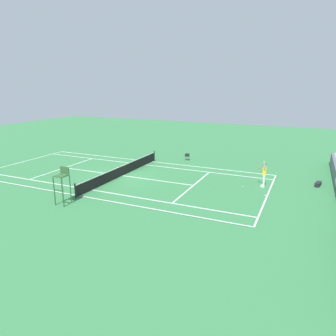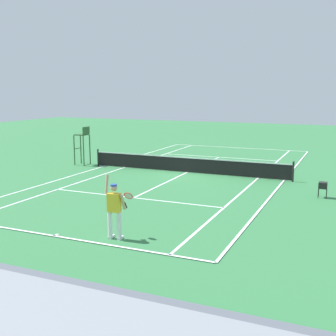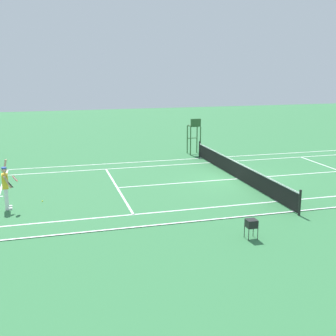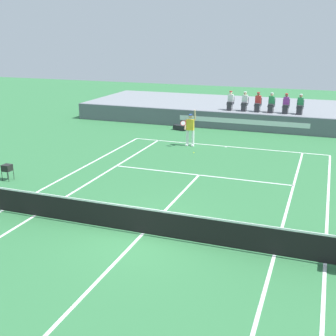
{
  "view_description": "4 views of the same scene",
  "coord_description": "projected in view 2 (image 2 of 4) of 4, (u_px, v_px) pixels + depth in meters",
  "views": [
    {
      "loc": [
        21.56,
        14.04,
        7.51
      ],
      "look_at": [
        -0.59,
        3.97,
        1.0
      ],
      "focal_mm": 33.25,
      "sensor_mm": 36.0,
      "label": 1
    },
    {
      "loc": [
        -8.75,
        22.64,
        4.68
      ],
      "look_at": [
        -0.59,
        3.97,
        1.0
      ],
      "focal_mm": 45.94,
      "sensor_mm": 36.0,
      "label": 2
    },
    {
      "loc": [
        -20.45,
        9.52,
        5.85
      ],
      "look_at": [
        -0.59,
        3.97,
        1.0
      ],
      "focal_mm": 46.45,
      "sensor_mm": 36.0,
      "label": 3
    },
    {
      "loc": [
        5.11,
        -11.58,
        6.16
      ],
      "look_at": [
        -0.59,
        3.97,
        1.0
      ],
      "focal_mm": 46.83,
      "sensor_mm": 36.0,
      "label": 4
    }
  ],
  "objects": [
    {
      "name": "equipment_bag",
      "position": [
        101.0,
        298.0,
        9.5
      ],
      "size": [
        0.95,
        0.52,
        0.32
      ],
      "color": "black",
      "rests_on": "ground"
    },
    {
      "name": "court",
      "position": [
        186.0,
        173.0,
        24.69
      ],
      "size": [
        11.08,
        23.88,
        0.03
      ],
      "color": "#337542",
      "rests_on": "ground"
    },
    {
      "name": "ball_hopper",
      "position": [
        323.0,
        185.0,
        18.94
      ],
      "size": [
        0.36,
        0.36,
        0.7
      ],
      "color": "black",
      "rests_on": "ground"
    },
    {
      "name": "tennis_player",
      "position": [
        115.0,
        209.0,
        13.52
      ],
      "size": [
        0.76,
        0.66,
        2.08
      ],
      "color": "white",
      "rests_on": "ground"
    },
    {
      "name": "umpire_chair",
      "position": [
        83.0,
        141.0,
        27.2
      ],
      "size": [
        0.77,
        0.77,
        2.44
      ],
      "color": "#2D562D",
      "rests_on": "ground"
    },
    {
      "name": "net",
      "position": [
        186.0,
        164.0,
        24.6
      ],
      "size": [
        11.98,
        0.1,
        1.07
      ],
      "color": "black",
      "rests_on": "ground"
    },
    {
      "name": "tennis_ball",
      "position": [
        119.0,
        224.0,
        15.21
      ],
      "size": [
        0.07,
        0.07,
        0.07
      ],
      "primitive_type": "sphere",
      "color": "#D1E533",
      "rests_on": "ground"
    },
    {
      "name": "ground_plane",
      "position": [
        186.0,
        173.0,
        24.7
      ],
      "size": [
        80.0,
        80.0,
        0.0
      ],
      "primitive_type": "plane",
      "color": "#337542"
    }
  ]
}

